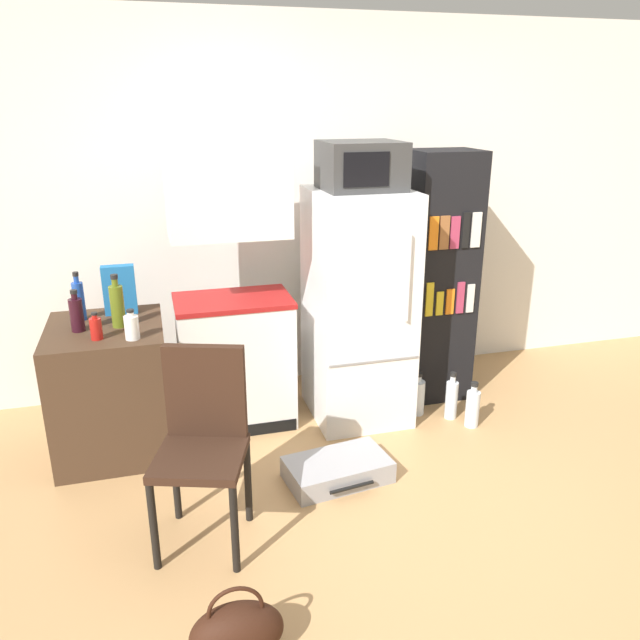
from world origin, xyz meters
TOP-DOWN VIEW (x-y plane):
  - ground_plane at (0.00, 0.00)m, footprint 24.00×24.00m
  - wall_back at (0.20, 2.00)m, footprint 6.40×0.10m
  - side_table at (-1.54, 1.24)m, footprint 0.65×0.72m
  - kitchen_hutch at (-0.77, 1.37)m, footprint 0.72×0.47m
  - refrigerator at (0.02, 1.27)m, footprint 0.60×0.68m
  - microwave at (0.01, 1.27)m, footprint 0.47×0.44m
  - bookshelf at (0.64, 1.41)m, footprint 0.44×0.38m
  - bottle_olive_oil at (-1.45, 1.22)m, footprint 0.08×0.08m
  - bottle_milk_white at (-1.37, 1.00)m, footprint 0.08×0.08m
  - bottle_blue_soda at (-1.67, 1.40)m, footprint 0.07×0.07m
  - bottle_wine_dark at (-1.67, 1.21)m, footprint 0.07×0.07m
  - bottle_ketchup_red at (-1.56, 1.05)m, footprint 0.06×0.06m
  - cereal_box at (-1.44, 1.46)m, footprint 0.19×0.07m
  - chair at (-1.08, 0.29)m, footprint 0.51×0.51m
  - suitcase_large_flat at (-0.34, 0.54)m, footprint 0.61×0.41m
  - handbag at (-1.05, -0.49)m, footprint 0.36×0.20m
  - water_bottle_front at (0.40, 1.14)m, footprint 0.10×0.10m
  - water_bottle_middle at (0.68, 0.89)m, footprint 0.09×0.09m
  - water_bottle_back at (0.60, 1.02)m, footprint 0.08×0.08m

SIDE VIEW (x-z plane):
  - ground_plane at x=0.00m, z-range 0.00..0.00m
  - suitcase_large_flat at x=-0.34m, z-range 0.00..0.12m
  - handbag at x=-1.05m, z-range -0.04..0.29m
  - water_bottle_front at x=0.40m, z-range -0.02..0.28m
  - water_bottle_middle at x=0.68m, z-range -0.02..0.29m
  - water_bottle_back at x=0.60m, z-range -0.03..0.30m
  - side_table at x=-1.54m, z-range 0.00..0.78m
  - chair at x=-1.08m, z-range 0.09..1.04m
  - refrigerator at x=0.02m, z-range 0.00..1.50m
  - bottle_ketchup_red at x=-1.56m, z-range 0.77..0.92m
  - kitchen_hutch at x=-0.77m, z-range -0.08..1.77m
  - bottle_milk_white at x=-1.37m, z-range 0.77..0.94m
  - bookshelf at x=0.64m, z-range 0.00..1.71m
  - bottle_wine_dark at x=-1.67m, z-range 0.76..1.00m
  - bottle_blue_soda at x=-1.67m, z-range 0.76..1.05m
  - bottle_olive_oil at x=-1.45m, z-range 0.76..1.07m
  - cereal_box at x=-1.44m, z-range 0.78..1.08m
  - wall_back at x=0.20m, z-range 0.00..2.57m
  - microwave at x=0.01m, z-range 1.50..1.78m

